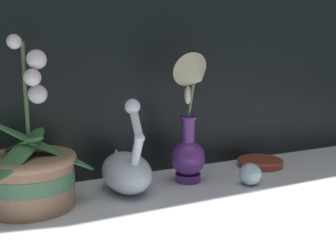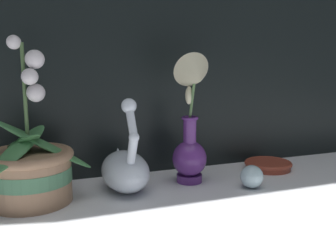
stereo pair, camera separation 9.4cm
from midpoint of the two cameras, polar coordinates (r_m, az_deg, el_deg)
The scene contains 6 objects.
ground_plane at distance 0.87m, azimuth 5.92°, elevation -11.09°, with size 2.80×2.80×0.00m, color white.
orchid_potted_plant at distance 0.88m, azimuth -16.57°, elevation -5.97°, with size 0.23×0.23×0.36m.
swan_figurine at distance 0.93m, azimuth -3.39°, elevation -6.13°, with size 0.11×0.19×0.22m.
blue_vase at distance 0.96m, azimuth 6.26°, elevation -0.29°, with size 0.09×0.12×0.32m.
glass_sphere at distance 0.98m, azimuth 14.78°, elevation -7.15°, with size 0.06×0.06×0.06m.
amber_dish at distance 1.16m, azimuth 16.62°, elevation -5.41°, with size 0.13×0.13×0.02m.
Camera 2 is at (-0.32, -0.74, 0.31)m, focal length 42.00 mm.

